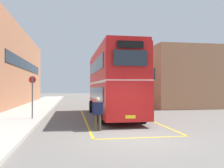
{
  "coord_description": "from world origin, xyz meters",
  "views": [
    {
      "loc": [
        -2.62,
        -9.64,
        2.1
      ],
      "look_at": [
        0.69,
        10.15,
        2.4
      ],
      "focal_mm": 38.48,
      "sensor_mm": 36.0,
      "label": 1
    }
  ],
  "objects_px": {
    "double_decker_bus": "(113,82)",
    "single_deck_bus": "(114,91)",
    "pedestrian_boarding": "(98,112)",
    "bus_stop_sign": "(32,93)"
  },
  "relations": [
    {
      "from": "single_deck_bus",
      "to": "pedestrian_boarding",
      "type": "height_order",
      "value": "single_deck_bus"
    },
    {
      "from": "double_decker_bus",
      "to": "pedestrian_boarding",
      "type": "bearing_deg",
      "value": -107.09
    },
    {
      "from": "single_deck_bus",
      "to": "bus_stop_sign",
      "type": "bearing_deg",
      "value": -116.91
    },
    {
      "from": "pedestrian_boarding",
      "to": "single_deck_bus",
      "type": "bearing_deg",
      "value": 77.71
    },
    {
      "from": "double_decker_bus",
      "to": "single_deck_bus",
      "type": "height_order",
      "value": "double_decker_bus"
    },
    {
      "from": "pedestrian_boarding",
      "to": "double_decker_bus",
      "type": "bearing_deg",
      "value": 72.91
    },
    {
      "from": "single_deck_bus",
      "to": "pedestrian_boarding",
      "type": "xyz_separation_m",
      "value": [
        -4.43,
        -20.35,
        -0.7
      ]
    },
    {
      "from": "double_decker_bus",
      "to": "single_deck_bus",
      "type": "distance_m",
      "value": 15.2
    },
    {
      "from": "double_decker_bus",
      "to": "bus_stop_sign",
      "type": "xyz_separation_m",
      "value": [
        -5.38,
        -1.12,
        -0.76
      ]
    },
    {
      "from": "single_deck_bus",
      "to": "pedestrian_boarding",
      "type": "bearing_deg",
      "value": -102.29
    }
  ]
}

